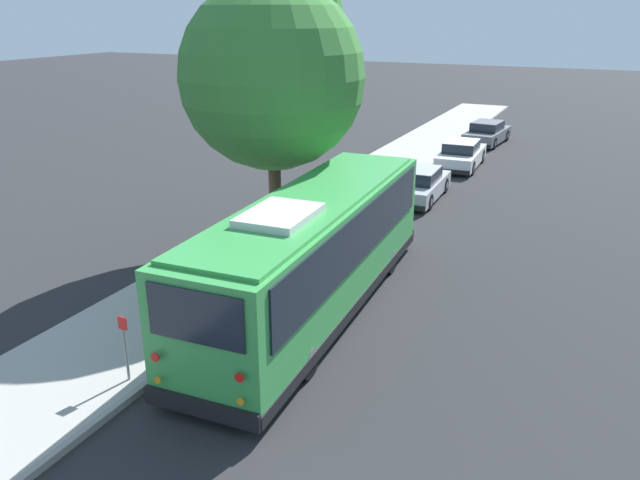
# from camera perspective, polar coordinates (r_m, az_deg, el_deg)

# --- Properties ---
(ground_plane) EXTENTS (160.00, 160.00, 0.00)m
(ground_plane) POSITION_cam_1_polar(r_m,az_deg,el_deg) (15.24, -2.94, -8.54)
(ground_plane) COLOR #28282B
(sidewalk_slab) EXTENTS (80.00, 3.54, 0.15)m
(sidewalk_slab) POSITION_cam_1_polar(r_m,az_deg,el_deg) (16.91, -13.20, -5.73)
(sidewalk_slab) COLOR #A3A099
(sidewalk_slab) RESTS_ON ground
(curb_strip) EXTENTS (80.00, 0.14, 0.15)m
(curb_strip) POSITION_cam_1_polar(r_m,az_deg,el_deg) (15.92, -7.92, -7.08)
(curb_strip) COLOR gray
(curb_strip) RESTS_ON ground
(shuttle_bus) EXTENTS (10.89, 3.16, 3.24)m
(shuttle_bus) POSITION_cam_1_polar(r_m,az_deg,el_deg) (15.65, -0.55, -0.71)
(shuttle_bus) COLOR green
(shuttle_bus) RESTS_ON ground
(parked_sedan_silver) EXTENTS (4.42, 1.80, 1.29)m
(parked_sedan_silver) POSITION_cam_1_polar(r_m,az_deg,el_deg) (25.99, 9.10, 5.00)
(parked_sedan_silver) COLOR #A8AAAF
(parked_sedan_silver) RESTS_ON ground
(parked_sedan_white) EXTENTS (4.56, 1.93, 1.33)m
(parked_sedan_white) POSITION_cam_1_polar(r_m,az_deg,el_deg) (31.82, 12.78, 7.61)
(parked_sedan_white) COLOR silver
(parked_sedan_white) RESTS_ON ground
(parked_sedan_gray) EXTENTS (4.51, 2.09, 1.30)m
(parked_sedan_gray) POSITION_cam_1_polar(r_m,az_deg,el_deg) (37.97, 15.02, 9.40)
(parked_sedan_gray) COLOR slate
(parked_sedan_gray) RESTS_ON ground
(street_tree) EXTENTS (5.59, 5.59, 8.97)m
(street_tree) POSITION_cam_1_polar(r_m,az_deg,el_deg) (19.29, -4.21, 15.88)
(street_tree) COLOR brown
(street_tree) RESTS_ON sidewalk_slab
(sign_post_near) EXTENTS (0.06, 0.22, 1.44)m
(sign_post_near) POSITION_cam_1_polar(r_m,az_deg,el_deg) (13.45, -17.37, -9.38)
(sign_post_near) COLOR gray
(sign_post_near) RESTS_ON sidewalk_slab
(sign_post_far) EXTENTS (0.06, 0.06, 1.04)m
(sign_post_far) POSITION_cam_1_polar(r_m,az_deg,el_deg) (14.96, -11.86, -6.66)
(sign_post_far) COLOR gray
(sign_post_far) RESTS_ON sidewalk_slab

